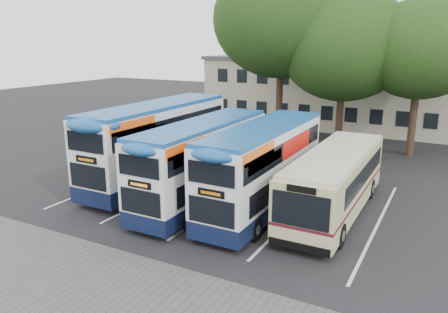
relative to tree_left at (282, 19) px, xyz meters
name	(u,v)px	position (x,y,z in m)	size (l,w,h in m)	color
ground	(260,257)	(6.24, -17.60, -9.10)	(120.00, 120.00, 0.00)	black
bay_lines	(232,198)	(2.49, -12.60, -9.09)	(14.12, 11.00, 0.01)	silver
depot_building	(386,94)	(6.24, 9.39, -5.94)	(32.40, 8.40, 6.20)	#B9B095
tree_left	(282,19)	(0.00, 0.00, 0.00)	(9.92, 9.92, 13.32)	black
tree_mid	(344,45)	(4.49, 0.43, -1.81)	(9.06, 9.06, 11.15)	black
tree_right	(421,49)	(9.34, 0.66, -2.05)	(7.57, 7.57, 10.28)	black
bus_dd_left	(158,139)	(-2.24, -12.15, -6.70)	(2.53, 10.45, 4.35)	#0E1736
bus_dd_mid	(204,159)	(1.56, -13.71, -6.93)	(2.29, 9.47, 3.94)	#0E1736
bus_dd_right	(264,164)	(4.47, -13.25, -6.91)	(2.31, 9.53, 3.97)	#0E1736
bus_single	(336,178)	(7.46, -12.09, -7.47)	(2.45, 9.64, 2.87)	#CBC687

